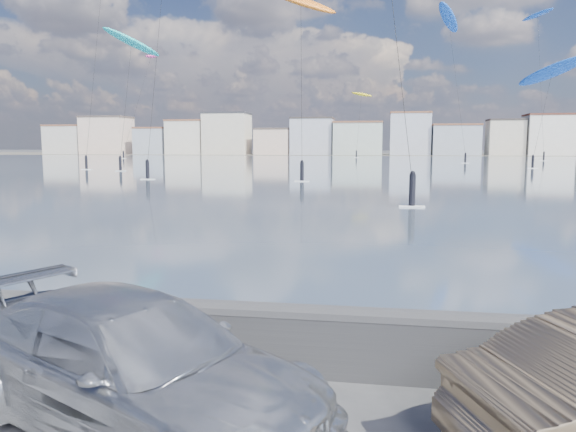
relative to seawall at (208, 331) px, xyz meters
The scene contains 12 objects.
bay_water 88.80m from the seawall, 90.00° to the left, with size 500.00×177.00×0.00m, color #2D4251.
far_shore_strip 197.30m from the seawall, 90.00° to the left, with size 500.00×60.00×0.00m, color #4C473D.
seawall is the anchor object (origin of this frame).
far_buildings 183.39m from the seawall, 89.59° to the left, with size 240.79×13.26×14.60m.
car_silver 1.92m from the seawall, 100.44° to the right, with size 2.21×5.44×1.58m, color silver.
kitesurfer_0 89.80m from the seawall, 71.99° to the left, with size 10.11×11.57×17.14m.
kitesurfer_6 151.02m from the seawall, 113.37° to the left, with size 4.04×18.41×27.61m.
kitesurfer_7 58.89m from the seawall, 96.96° to the left, with size 8.03×14.32×21.17m.
kitesurfer_8 79.57m from the seawall, 115.54° to the left, with size 7.95×14.14×20.18m.
kitesurfer_9 135.00m from the seawall, 74.49° to the left, with size 6.67×12.34×32.76m.
kitesurfer_12 154.52m from the seawall, 91.48° to the left, with size 7.42×15.28×18.66m.
kitesurfer_14 112.80m from the seawall, 82.42° to the left, with size 6.76×12.76×30.65m.
Camera 1 is at (2.56, -5.17, 3.38)m, focal length 35.00 mm.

